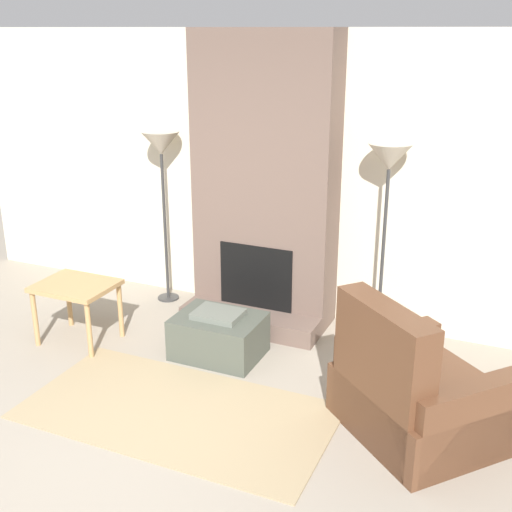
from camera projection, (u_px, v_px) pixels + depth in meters
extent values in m
plane|color=gray|center=(91.00, 485.00, 3.85)|extent=(24.00, 24.00, 0.00)
cube|color=beige|center=(275.00, 177.00, 5.91)|extent=(6.80, 0.06, 2.60)
cube|color=brown|center=(265.00, 182.00, 5.71)|extent=(1.28, 0.41, 2.60)
cube|color=brown|center=(249.00, 321.00, 5.81)|extent=(1.28, 0.31, 0.17)
cube|color=black|center=(256.00, 277.00, 5.81)|extent=(0.70, 0.02, 0.59)
cube|color=#474C42|center=(219.00, 336.00, 5.33)|extent=(0.71, 0.53, 0.35)
cube|color=#60665B|center=(218.00, 314.00, 5.26)|extent=(0.39, 0.29, 0.05)
cube|color=brown|center=(422.00, 406.00, 4.32)|extent=(1.33, 1.33, 0.37)
cube|color=brown|center=(382.00, 378.00, 4.08)|extent=(0.75, 0.70, 0.99)
cube|color=brown|center=(466.00, 426.00, 3.93)|extent=(0.65, 0.71, 0.57)
cube|color=brown|center=(386.00, 366.00, 4.64)|extent=(0.65, 0.71, 0.57)
cube|color=tan|center=(75.00, 286.00, 5.46)|extent=(0.65, 0.52, 0.04)
cylinder|color=tan|center=(35.00, 319.00, 5.47)|extent=(0.04, 0.04, 0.50)
cylinder|color=tan|center=(89.00, 331.00, 5.26)|extent=(0.04, 0.04, 0.50)
cylinder|color=tan|center=(69.00, 300.00, 5.85)|extent=(0.04, 0.04, 0.50)
cylinder|color=tan|center=(120.00, 310.00, 5.64)|extent=(0.04, 0.04, 0.50)
cylinder|color=#333333|center=(168.00, 297.00, 6.51)|extent=(0.21, 0.21, 0.02)
cylinder|color=#333333|center=(165.00, 228.00, 6.27)|extent=(0.03, 0.03, 1.46)
cone|color=beige|center=(161.00, 143.00, 5.99)|extent=(0.37, 0.37, 0.21)
cylinder|color=#333333|center=(377.00, 336.00, 5.70)|extent=(0.21, 0.21, 0.02)
cylinder|color=#333333|center=(383.00, 256.00, 5.44)|extent=(0.03, 0.03, 1.49)
cone|color=beige|center=(390.00, 157.00, 5.16)|extent=(0.37, 0.37, 0.21)
cube|color=#9E8966|center=(178.00, 411.00, 4.58)|extent=(2.21, 1.13, 0.01)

